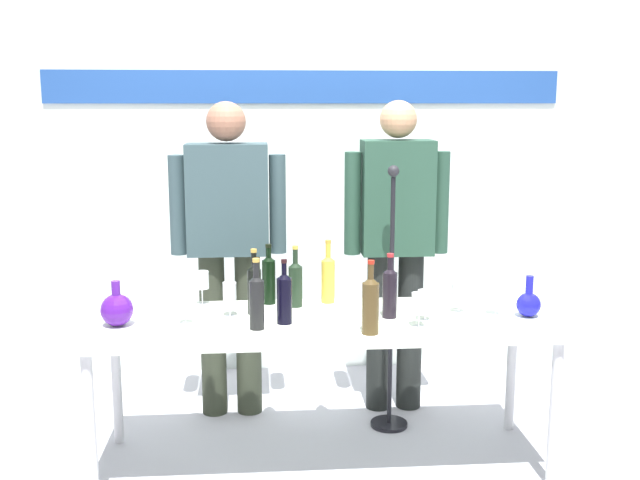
{
  "coord_description": "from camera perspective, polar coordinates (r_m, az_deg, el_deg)",
  "views": [
    {
      "loc": [
        -0.27,
        -3.39,
        1.74
      ],
      "look_at": [
        0.0,
        0.15,
        1.07
      ],
      "focal_mm": 42.18,
      "sensor_mm": 36.0,
      "label": 1
    }
  ],
  "objects": [
    {
      "name": "ground_plane",
      "position": [
        3.82,
        0.18,
        -16.46
      ],
      "size": [
        10.0,
        10.0,
        0.0
      ],
      "primitive_type": "plane",
      "color": "#B1B0BB"
    },
    {
      "name": "back_wall",
      "position": [
        4.78,
        -1.14,
        7.76
      ],
      "size": [
        4.54,
        0.11,
        3.0
      ],
      "color": "white",
      "rests_on": "ground"
    },
    {
      "name": "display_table",
      "position": [
        3.56,
        0.19,
        -6.83
      ],
      "size": [
        2.17,
        0.7,
        0.73
      ],
      "color": "white",
      "rests_on": "ground"
    },
    {
      "name": "decanter_blue_left",
      "position": [
        3.53,
        -15.16,
        -5.1
      ],
      "size": [
        0.15,
        0.15,
        0.21
      ],
      "color": "#4E178E",
      "rests_on": "display_table"
    },
    {
      "name": "decanter_blue_right",
      "position": [
        3.69,
        15.54,
        -4.66
      ],
      "size": [
        0.12,
        0.12,
        0.2
      ],
      "color": "#1A1AAE",
      "rests_on": "display_table"
    },
    {
      "name": "presenter_left",
      "position": [
        4.1,
        -6.95,
        0.16
      ],
      "size": [
        0.62,
        0.22,
        1.73
      ],
      "color": "#303627",
      "rests_on": "ground"
    },
    {
      "name": "presenter_right",
      "position": [
        4.16,
        5.8,
        0.17
      ],
      "size": [
        0.58,
        0.22,
        1.74
      ],
      "color": "black",
      "rests_on": "ground"
    },
    {
      "name": "wine_bottle_0",
      "position": [
        3.44,
        -2.72,
        -4.31
      ],
      "size": [
        0.07,
        0.07,
        0.3
      ],
      "color": "black",
      "rests_on": "display_table"
    },
    {
      "name": "wine_bottle_1",
      "position": [
        3.36,
        -4.83,
        -4.52
      ],
      "size": [
        0.07,
        0.07,
        0.32
      ],
      "color": "black",
      "rests_on": "display_table"
    },
    {
      "name": "wine_bottle_2",
      "position": [
        3.72,
        -1.87,
        -3.21
      ],
      "size": [
        0.07,
        0.07,
        0.31
      ],
      "color": "black",
      "rests_on": "display_table"
    },
    {
      "name": "wine_bottle_3",
      "position": [
        3.79,
        0.61,
        -2.82
      ],
      "size": [
        0.07,
        0.07,
        0.32
      ],
      "color": "gold",
      "rests_on": "display_table"
    },
    {
      "name": "wine_bottle_4",
      "position": [
        3.78,
        -3.91,
        -2.88
      ],
      "size": [
        0.07,
        0.07,
        0.3
      ],
      "color": "black",
      "rests_on": "display_table"
    },
    {
      "name": "wine_bottle_5",
      "position": [
        3.6,
        -5.01,
        -3.59
      ],
      "size": [
        0.07,
        0.07,
        0.32
      ],
      "color": "black",
      "rests_on": "display_table"
    },
    {
      "name": "wine_bottle_6",
      "position": [
        3.54,
        5.32,
        -3.82
      ],
      "size": [
        0.07,
        0.07,
        0.31
      ],
      "color": "black",
      "rests_on": "display_table"
    },
    {
      "name": "wine_bottle_7",
      "position": [
        3.29,
        3.86,
        -4.82
      ],
      "size": [
        0.07,
        0.07,
        0.33
      ],
      "color": "#48361A",
      "rests_on": "display_table"
    },
    {
      "name": "wine_glass_left_0",
      "position": [
        3.8,
        -8.96,
        -3.07
      ],
      "size": [
        0.07,
        0.07,
        0.17
      ],
      "color": "white",
      "rests_on": "display_table"
    },
    {
      "name": "wine_glass_left_1",
      "position": [
        3.48,
        -10.23,
        -4.67
      ],
      "size": [
        0.06,
        0.06,
        0.15
      ],
      "color": "white",
      "rests_on": "display_table"
    },
    {
      "name": "wine_glass_left_2",
      "position": [
        3.57,
        -6.87,
        -3.94
      ],
      "size": [
        0.06,
        0.06,
        0.17
      ],
      "color": "white",
      "rests_on": "display_table"
    },
    {
      "name": "wine_glass_left_3",
      "position": [
        3.79,
        -10.22,
        -3.35
      ],
      "size": [
        0.06,
        0.06,
        0.15
      ],
      "color": "white",
      "rests_on": "display_table"
    },
    {
      "name": "wine_glass_right_0",
      "position": [
        3.67,
        10.54,
        -3.8
      ],
      "size": [
        0.07,
        0.07,
        0.15
      ],
      "color": "white",
      "rests_on": "display_table"
    },
    {
      "name": "wine_glass_right_1",
      "position": [
        3.66,
        13.25,
        -3.8
      ],
      "size": [
        0.07,
        0.07,
        0.16
      ],
      "color": "white",
      "rests_on": "display_table"
    },
    {
      "name": "wine_glass_right_2",
      "position": [
        3.51,
        7.99,
        -4.38
      ],
      "size": [
        0.07,
        0.07,
        0.15
      ],
      "color": "white",
      "rests_on": "display_table"
    },
    {
      "name": "wine_glass_right_3",
      "position": [
        3.41,
        7.54,
        -4.7
      ],
      "size": [
        0.07,
        0.07,
        0.16
      ],
      "color": "white",
      "rests_on": "display_table"
    },
    {
      "name": "microphone_stand",
      "position": [
        4.04,
        5.36,
        -7.84
      ],
      "size": [
        0.2,
        0.2,
        1.41
      ],
      "color": "black",
      "rests_on": "ground"
    }
  ]
}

